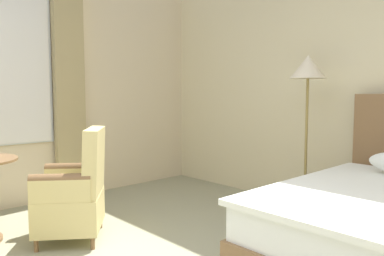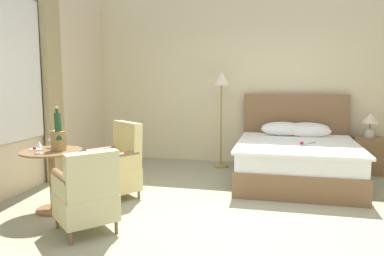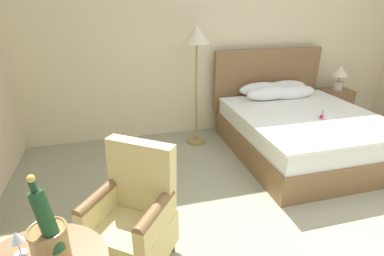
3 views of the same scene
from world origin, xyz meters
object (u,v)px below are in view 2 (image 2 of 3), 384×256
at_px(floor_lamp_brass, 222,86).
at_px(armchair_by_window, 117,167).
at_px(side_table_round, 52,173).
at_px(wine_glass_near_bucket, 50,139).
at_px(nightstand, 368,155).
at_px(armchair_facing_bed, 87,195).
at_px(snack_plate, 36,149).
at_px(wine_glass_near_edge, 39,145).
at_px(bedside_lamp, 370,122).
at_px(champagne_bucket, 58,137).
at_px(bed, 296,158).

xyz_separation_m(floor_lamp_brass, armchair_by_window, (-1.07, -2.00, -1.01)).
xyz_separation_m(side_table_round, wine_glass_near_bucket, (-0.10, 0.14, 0.38)).
height_order(nightstand, armchair_facing_bed, armchair_facing_bed).
distance_m(side_table_round, snack_plate, 0.34).
relative_size(snack_plate, armchair_by_window, 0.15).
relative_size(wine_glass_near_edge, snack_plate, 0.99).
height_order(wine_glass_near_bucket, snack_plate, wine_glass_near_bucket).
bearing_deg(snack_plate, bedside_lamp, 33.42).
bearing_deg(floor_lamp_brass, nightstand, 1.92).
relative_size(bedside_lamp, snack_plate, 2.75).
distance_m(wine_glass_near_bucket, armchair_by_window, 0.91).
xyz_separation_m(nightstand, side_table_round, (-4.00, -2.75, 0.16)).
relative_size(champagne_bucket, armchair_facing_bed, 0.59).
height_order(wine_glass_near_edge, snack_plate, wine_glass_near_edge).
height_order(nightstand, bedside_lamp, bedside_lamp).
bearing_deg(wine_glass_near_bucket, armchair_facing_bed, -37.87).
bearing_deg(champagne_bucket, bedside_lamp, 34.84).
distance_m(wine_glass_near_edge, armchair_by_window, 1.09).
relative_size(floor_lamp_brass, wine_glass_near_bucket, 11.49).
distance_m(armchair_by_window, armchair_facing_bed, 1.17).
bearing_deg(wine_glass_near_bucket, side_table_round, -55.57).
height_order(wine_glass_near_edge, armchair_facing_bed, wine_glass_near_edge).
bearing_deg(wine_glass_near_edge, nightstand, 36.09).
bearing_deg(armchair_facing_bed, bedside_lamp, 44.39).
bearing_deg(wine_glass_near_edge, floor_lamp_brass, 60.73).
bearing_deg(floor_lamp_brass, wine_glass_near_edge, -119.27).
bearing_deg(armchair_facing_bed, wine_glass_near_bucket, 142.13).
bearing_deg(snack_plate, side_table_round, 4.33).
relative_size(wine_glass_near_bucket, wine_glass_near_edge, 1.02).
height_order(bed, champagne_bucket, bed).
bearing_deg(floor_lamp_brass, armchair_by_window, -118.20).
bearing_deg(snack_plate, wine_glass_near_bucket, 59.59).
relative_size(bed, wine_glass_near_edge, 14.55).
xyz_separation_m(wine_glass_near_edge, armchair_facing_bed, (0.72, -0.30, -0.43)).
height_order(floor_lamp_brass, snack_plate, floor_lamp_brass).
bearing_deg(armchair_facing_bed, armchair_by_window, 99.74).
distance_m(bedside_lamp, armchair_facing_bed, 4.64).
xyz_separation_m(nightstand, armchair_facing_bed, (-3.30, -3.23, 0.09)).
distance_m(wine_glass_near_edge, armchair_facing_bed, 0.89).
height_order(bedside_lamp, champagne_bucket, champagne_bucket).
bearing_deg(nightstand, snack_plate, -146.58).
bearing_deg(nightstand, armchair_facing_bed, -135.61).
bearing_deg(bedside_lamp, snack_plate, -146.58).
bearing_deg(champagne_bucket, wine_glass_near_bucket, 147.44).
bearing_deg(wine_glass_near_bucket, bedside_lamp, 32.46).
bearing_deg(armchair_by_window, wine_glass_near_bucket, -138.71).
bearing_deg(side_table_round, snack_plate, -175.67).
bearing_deg(bedside_lamp, wine_glass_near_edge, -143.91).
xyz_separation_m(floor_lamp_brass, side_table_round, (-1.57, -2.67, -0.96)).
relative_size(nightstand, floor_lamp_brass, 0.36).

